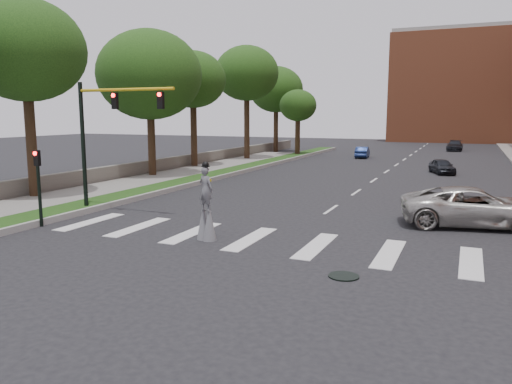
% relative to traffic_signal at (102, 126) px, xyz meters
% --- Properties ---
extents(ground_plane, '(160.00, 160.00, 0.00)m').
position_rel_traffic_signal_xyz_m(ground_plane, '(9.78, -3.00, -4.15)').
color(ground_plane, black).
rests_on(ground_plane, ground).
extents(grass_median, '(2.00, 60.00, 0.25)m').
position_rel_traffic_signal_xyz_m(grass_median, '(-1.72, 17.00, -4.03)').
color(grass_median, '#1A3C11').
rests_on(grass_median, ground).
extents(median_curb, '(0.20, 60.00, 0.28)m').
position_rel_traffic_signal_xyz_m(median_curb, '(-0.67, 17.00, -4.01)').
color(median_curb, '#989893').
rests_on(median_curb, ground).
extents(sidewalk_left, '(4.00, 60.00, 0.18)m').
position_rel_traffic_signal_xyz_m(sidewalk_left, '(-4.72, 7.00, -4.06)').
color(sidewalk_left, slate).
rests_on(sidewalk_left, ground).
extents(stone_wall, '(0.50, 56.00, 1.10)m').
position_rel_traffic_signal_xyz_m(stone_wall, '(-7.22, 19.00, -3.60)').
color(stone_wall, '#5E5951').
rests_on(stone_wall, ground).
extents(manhole, '(0.90, 0.90, 0.04)m').
position_rel_traffic_signal_xyz_m(manhole, '(12.78, -5.00, -4.13)').
color(manhole, black).
rests_on(manhole, ground).
extents(building_backdrop, '(26.00, 14.00, 18.00)m').
position_rel_traffic_signal_xyz_m(building_backdrop, '(15.78, 75.00, 4.85)').
color(building_backdrop, '#B35C38').
rests_on(building_backdrop, ground).
extents(traffic_signal, '(5.30, 0.23, 6.20)m').
position_rel_traffic_signal_xyz_m(traffic_signal, '(0.00, 0.00, 0.00)').
color(traffic_signal, black).
rests_on(traffic_signal, ground).
extents(secondary_signal, '(0.25, 0.21, 3.23)m').
position_rel_traffic_signal_xyz_m(secondary_signal, '(-0.52, -3.50, -2.20)').
color(secondary_signal, black).
rests_on(secondary_signal, ground).
extents(stilt_performer, '(0.83, 0.61, 2.98)m').
position_rel_traffic_signal_xyz_m(stilt_performer, '(7.00, -2.75, -2.98)').
color(stilt_performer, black).
rests_on(stilt_performer, ground).
extents(suv_crossing, '(6.39, 3.87, 1.66)m').
position_rel_traffic_signal_xyz_m(suv_crossing, '(16.29, 3.72, -3.32)').
color(suv_crossing, '#B6B3AC').
rests_on(suv_crossing, ground).
extents(car_near, '(2.50, 3.75, 1.19)m').
position_rel_traffic_signal_xyz_m(car_near, '(14.04, 23.19, -3.56)').
color(car_near, black).
rests_on(car_near, ground).
extents(car_mid, '(1.59, 3.75, 1.20)m').
position_rel_traffic_signal_xyz_m(car_mid, '(5.32, 35.33, -3.55)').
color(car_mid, navy).
rests_on(car_mid, ground).
extents(car_far, '(1.95, 4.60, 1.32)m').
position_rel_traffic_signal_xyz_m(car_far, '(14.22, 50.37, -3.49)').
color(car_far, black).
rests_on(car_far, ground).
extents(tree_1, '(6.46, 6.46, 10.85)m').
position_rel_traffic_signal_xyz_m(tree_1, '(-6.35, 1.63, 3.91)').
color(tree_1, black).
rests_on(tree_1, ground).
extents(tree_2, '(7.67, 7.67, 10.80)m').
position_rel_traffic_signal_xyz_m(tree_2, '(-5.91, 12.37, 3.37)').
color(tree_2, black).
rests_on(tree_2, ground).
extents(tree_3, '(5.74, 5.74, 10.09)m').
position_rel_traffic_signal_xyz_m(tree_3, '(-6.33, 19.35, 3.44)').
color(tree_3, black).
rests_on(tree_3, ground).
extents(tree_4, '(6.49, 6.49, 11.53)m').
position_rel_traffic_signal_xyz_m(tree_4, '(-5.18, 28.12, 4.57)').
color(tree_4, black).
rests_on(tree_4, ground).
extents(tree_5, '(6.61, 6.61, 10.50)m').
position_rel_traffic_signal_xyz_m(tree_5, '(-6.34, 39.52, 3.51)').
color(tree_5, black).
rests_on(tree_5, ground).
extents(tree_6, '(4.15, 4.15, 7.41)m').
position_rel_traffic_signal_xyz_m(tree_6, '(-1.95, 34.88, 1.42)').
color(tree_6, black).
rests_on(tree_6, ground).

